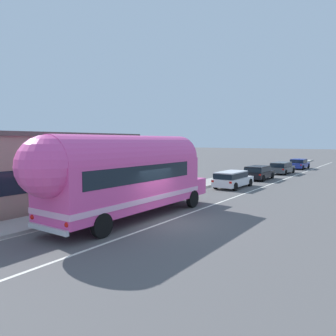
{
  "coord_description": "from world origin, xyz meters",
  "views": [
    {
      "loc": [
        8.73,
        -12.47,
        3.87
      ],
      "look_at": [
        -1.66,
        2.6,
        2.32
      ],
      "focal_mm": 34.7,
      "sensor_mm": 36.0,
      "label": 1
    }
  ],
  "objects_px": {
    "car_second": "(258,172)",
    "painted_bus": "(124,173)",
    "car_lead": "(232,178)",
    "car_third": "(282,167)",
    "car_fourth": "(299,163)"
  },
  "relations": [
    {
      "from": "car_second",
      "to": "car_lead",
      "type": "bearing_deg",
      "value": -89.0
    },
    {
      "from": "painted_bus",
      "to": "car_fourth",
      "type": "distance_m",
      "value": 35.33
    },
    {
      "from": "car_third",
      "to": "car_fourth",
      "type": "bearing_deg",
      "value": 89.64
    },
    {
      "from": "car_lead",
      "to": "car_fourth",
      "type": "distance_m",
      "value": 22.09
    },
    {
      "from": "car_second",
      "to": "painted_bus",
      "type": "bearing_deg",
      "value": -89.3
    },
    {
      "from": "car_lead",
      "to": "car_third",
      "type": "height_order",
      "value": "same"
    },
    {
      "from": "car_third",
      "to": "car_fourth",
      "type": "xyz_separation_m",
      "value": [
        0.05,
        8.2,
        -0.05
      ]
    },
    {
      "from": "painted_bus",
      "to": "car_lead",
      "type": "xyz_separation_m",
      "value": [
        -0.13,
        13.21,
        -1.51
      ]
    },
    {
      "from": "car_lead",
      "to": "car_third",
      "type": "bearing_deg",
      "value": 89.26
    },
    {
      "from": "car_second",
      "to": "car_fourth",
      "type": "relative_size",
      "value": 0.94
    },
    {
      "from": "painted_bus",
      "to": "car_second",
      "type": "height_order",
      "value": "painted_bus"
    },
    {
      "from": "car_third",
      "to": "painted_bus",
      "type": "bearing_deg",
      "value": -90.11
    },
    {
      "from": "painted_bus",
      "to": "car_second",
      "type": "xyz_separation_m",
      "value": [
        -0.24,
        19.89,
        -1.52
      ]
    },
    {
      "from": "car_second",
      "to": "car_third",
      "type": "bearing_deg",
      "value": 87.64
    },
    {
      "from": "car_fourth",
      "to": "car_third",
      "type": "bearing_deg",
      "value": -90.36
    }
  ]
}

